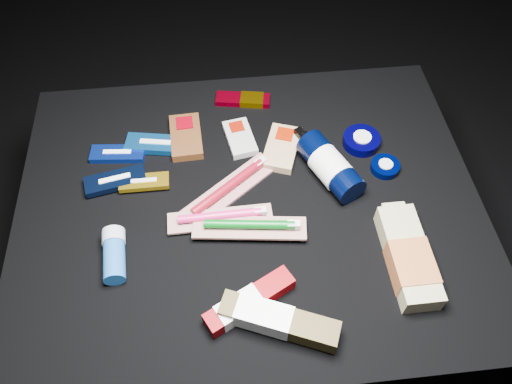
{
  "coord_description": "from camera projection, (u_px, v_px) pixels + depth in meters",
  "views": [
    {
      "loc": [
        -0.05,
        -0.6,
        1.27
      ],
      "look_at": [
        0.01,
        0.01,
        0.42
      ],
      "focal_mm": 35.0,
      "sensor_mm": 36.0,
      "label": 1
    }
  ],
  "objects": [
    {
      "name": "deodorant_stick",
      "position": [
        114.0,
        254.0,
        0.96
      ],
      "size": [
        0.05,
        0.11,
        0.05
      ],
      "rotation": [
        0.0,
        0.0,
        0.08
      ],
      "color": "#1A549C",
      "rests_on": "cloth_table"
    },
    {
      "name": "cream_tin_lower",
      "position": [
        385.0,
        167.0,
        1.1
      ],
      "size": [
        0.06,
        0.06,
        0.02
      ],
      "rotation": [
        0.0,
        0.0,
        0.4
      ],
      "color": "black",
      "rests_on": "cloth_table"
    },
    {
      "name": "power_bar",
      "position": [
        246.0,
        100.0,
        1.23
      ],
      "size": [
        0.14,
        0.06,
        0.02
      ],
      "rotation": [
        0.0,
        0.0,
        -0.18
      ],
      "color": "maroon",
      "rests_on": "cloth_table"
    },
    {
      "name": "luna_bar_1",
      "position": [
        156.0,
        144.0,
        1.14
      ],
      "size": [
        0.14,
        0.08,
        0.02
      ],
      "rotation": [
        0.0,
        0.0,
        -0.18
      ],
      "color": "#125CAB",
      "rests_on": "cloth_table"
    },
    {
      "name": "clif_bar_0",
      "position": [
        186.0,
        135.0,
        1.15
      ],
      "size": [
        0.08,
        0.13,
        0.02
      ],
      "rotation": [
        0.0,
        0.0,
        0.05
      ],
      "color": "#4A2811",
      "rests_on": "cloth_table"
    },
    {
      "name": "luna_bar_2",
      "position": [
        115.0,
        181.0,
        1.07
      ],
      "size": [
        0.14,
        0.07,
        0.02
      ],
      "rotation": [
        0.0,
        0.0,
        0.2
      ],
      "color": "black",
      "rests_on": "cloth_table"
    },
    {
      "name": "toothbrush_pack_0",
      "position": [
        230.0,
        188.0,
        1.06
      ],
      "size": [
        0.23,
        0.19,
        0.03
      ],
      "rotation": [
        0.0,
        0.0,
        0.66
      ],
      "color": "#B4ACA7",
      "rests_on": "cloth_table"
    },
    {
      "name": "toothpaste_carton_green",
      "position": [
        274.0,
        319.0,
        0.88
      ],
      "size": [
        0.21,
        0.12,
        0.04
      ],
      "rotation": [
        0.0,
        0.0,
        -0.4
      ],
      "color": "#403514",
      "rests_on": "cloth_table"
    },
    {
      "name": "toothpaste_carton_red",
      "position": [
        246.0,
        303.0,
        0.9
      ],
      "size": [
        0.18,
        0.12,
        0.03
      ],
      "rotation": [
        0.0,
        0.0,
        0.48
      ],
      "color": "#7C0307",
      "rests_on": "cloth_table"
    },
    {
      "name": "ground",
      "position": [
        251.0,
        285.0,
        1.38
      ],
      "size": [
        3.0,
        3.0,
        0.0
      ],
      "primitive_type": "plane",
      "color": "black",
      "rests_on": "ground"
    },
    {
      "name": "luna_bar_3",
      "position": [
        144.0,
        182.0,
        1.07
      ],
      "size": [
        0.11,
        0.04,
        0.01
      ],
      "rotation": [
        0.0,
        0.0,
        0.0
      ],
      "color": "#BF9315",
      "rests_on": "cloth_table"
    },
    {
      "name": "lotion_bottle",
      "position": [
        330.0,
        166.0,
        1.07
      ],
      "size": [
        0.13,
        0.21,
        0.07
      ],
      "rotation": [
        0.0,
        0.0,
        0.42
      ],
      "color": "black",
      "rests_on": "cloth_table"
    },
    {
      "name": "bodywash_bottle",
      "position": [
        408.0,
        258.0,
        0.95
      ],
      "size": [
        0.08,
        0.22,
        0.05
      ],
      "rotation": [
        0.0,
        0.0,
        0.0
      ],
      "color": "tan",
      "rests_on": "cloth_table"
    },
    {
      "name": "toothbrush_pack_1",
      "position": [
        222.0,
        217.0,
        1.01
      ],
      "size": [
        0.21,
        0.05,
        0.02
      ],
      "rotation": [
        0.0,
        0.0,
        0.02
      ],
      "color": "#B0A8A5",
      "rests_on": "cloth_table"
    },
    {
      "name": "clif_bar_1",
      "position": [
        239.0,
        137.0,
        1.15
      ],
      "size": [
        0.08,
        0.12,
        0.02
      ],
      "rotation": [
        0.0,
        0.0,
        0.18
      ],
      "color": "#A4A49E",
      "rests_on": "cloth_table"
    },
    {
      "name": "cream_tin_upper",
      "position": [
        361.0,
        141.0,
        1.14
      ],
      "size": [
        0.08,
        0.08,
        0.03
      ],
      "rotation": [
        0.0,
        0.0,
        0.05
      ],
      "color": "black",
      "rests_on": "cloth_table"
    },
    {
      "name": "cloth_table",
      "position": [
        250.0,
        249.0,
        1.22
      ],
      "size": [
        0.98,
        0.78,
        0.4
      ],
      "primitive_type": "cube",
      "color": "black",
      "rests_on": "ground"
    },
    {
      "name": "toothbrush_pack_2",
      "position": [
        251.0,
        226.0,
        0.99
      ],
      "size": [
        0.23,
        0.08,
        0.03
      ],
      "rotation": [
        0.0,
        0.0,
        -0.12
      ],
      "color": "#B1AAA5",
      "rests_on": "cloth_table"
    },
    {
      "name": "luna_bar_0",
      "position": [
        118.0,
        154.0,
        1.12
      ],
      "size": [
        0.12,
        0.06,
        0.02
      ],
      "rotation": [
        0.0,
        0.0,
        -0.1
      ],
      "color": "#0D2997",
      "rests_on": "cloth_table"
    },
    {
      "name": "clif_bar_2",
      "position": [
        282.0,
        146.0,
        1.13
      ],
      "size": [
        0.11,
        0.14,
        0.02
      ],
      "rotation": [
        0.0,
        0.0,
        -0.34
      ],
      "color": "tan",
      "rests_on": "cloth_table"
    }
  ]
}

